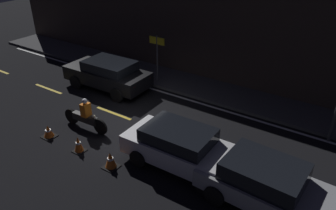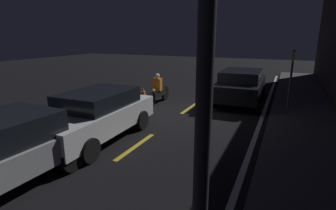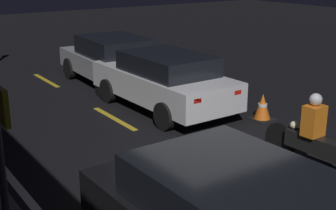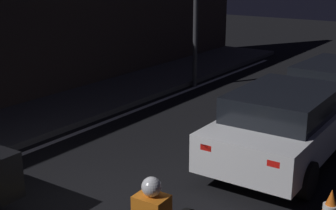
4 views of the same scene
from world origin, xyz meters
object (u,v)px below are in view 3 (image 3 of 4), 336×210
(sedan_white, at_px, (164,80))
(traffic_cone_far, at_px, (262,107))
(traffic_cone_mid, at_px, (318,127))
(motorcycle, at_px, (317,141))
(hatchback_silver, at_px, (113,59))

(sedan_white, xyz_separation_m, traffic_cone_far, (-1.98, -1.45, -0.46))
(traffic_cone_mid, xyz_separation_m, traffic_cone_far, (1.61, -0.03, -0.00))
(motorcycle, height_order, traffic_cone_mid, motorcycle)
(motorcycle, xyz_separation_m, traffic_cone_mid, (0.93, -1.25, -0.27))
(motorcycle, distance_m, traffic_cone_far, 2.86)
(motorcycle, height_order, traffic_cone_far, motorcycle)
(sedan_white, relative_size, motorcycle, 1.86)
(traffic_cone_far, bearing_deg, hatchback_silver, 14.56)
(traffic_cone_far, bearing_deg, sedan_white, 36.36)
(motorcycle, bearing_deg, traffic_cone_mid, -55.78)
(hatchback_silver, distance_m, traffic_cone_mid, 6.71)
(hatchback_silver, bearing_deg, sedan_white, 179.49)
(hatchback_silver, relative_size, traffic_cone_far, 6.62)
(motorcycle, relative_size, traffic_cone_mid, 3.61)
(motorcycle, relative_size, traffic_cone_far, 3.62)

